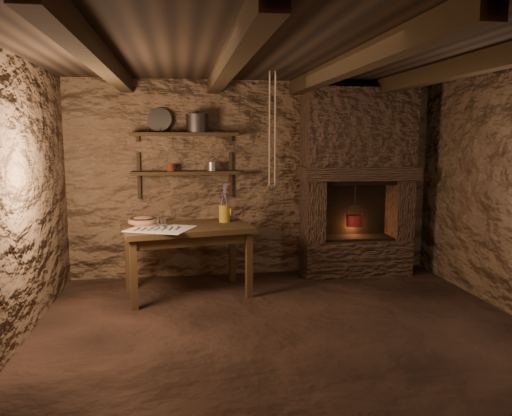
{
  "coord_description": "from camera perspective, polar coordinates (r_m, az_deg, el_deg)",
  "views": [
    {
      "loc": [
        -0.91,
        -4.12,
        1.72
      ],
      "look_at": [
        -0.15,
        0.9,
        0.99
      ],
      "focal_mm": 35.0,
      "sensor_mm": 36.0,
      "label": 1
    }
  ],
  "objects": [
    {
      "name": "floor",
      "position": [
        4.56,
        3.61,
        -14.04
      ],
      "size": [
        4.5,
        4.5,
        0.0
      ],
      "primitive_type": "plane",
      "color": "black",
      "rests_on": "ground"
    },
    {
      "name": "back_wall",
      "position": [
        6.21,
        -0.2,
        3.33
      ],
      "size": [
        4.5,
        0.04,
        2.4
      ],
      "primitive_type": "cube",
      "color": "#4C3523",
      "rests_on": "floor"
    },
    {
      "name": "front_wall",
      "position": [
        2.36,
        14.19,
        -4.75
      ],
      "size": [
        4.5,
        0.04,
        2.4
      ],
      "primitive_type": "cube",
      "color": "#4C3523",
      "rests_on": "floor"
    },
    {
      "name": "left_wall",
      "position": [
        4.37,
        -26.48,
        0.46
      ],
      "size": [
        0.04,
        4.0,
        2.4
      ],
      "primitive_type": "cube",
      "color": "#4C3523",
      "rests_on": "floor"
    },
    {
      "name": "ceiling",
      "position": [
        4.28,
        3.91,
        17.29
      ],
      "size": [
        4.5,
        4.0,
        0.04
      ],
      "primitive_type": "cube",
      "color": "black",
      "rests_on": "back_wall"
    },
    {
      "name": "beam_far_left",
      "position": [
        4.21,
        -17.32,
        15.86
      ],
      "size": [
        0.14,
        3.95,
        0.16
      ],
      "primitive_type": "cube",
      "color": "black",
      "rests_on": "ceiling"
    },
    {
      "name": "beam_mid_left",
      "position": [
        4.18,
        -3.08,
        16.25
      ],
      "size": [
        0.14,
        3.95,
        0.16
      ],
      "primitive_type": "cube",
      "color": "black",
      "rests_on": "ceiling"
    },
    {
      "name": "beam_mid_right",
      "position": [
        4.4,
        10.52,
        15.74
      ],
      "size": [
        0.14,
        3.95,
        0.16
      ],
      "primitive_type": "cube",
      "color": "black",
      "rests_on": "ceiling"
    },
    {
      "name": "beam_far_right",
      "position": [
        4.81,
        22.24,
        14.61
      ],
      "size": [
        0.14,
        3.95,
        0.16
      ],
      "primitive_type": "cube",
      "color": "black",
      "rests_on": "ceiling"
    },
    {
      "name": "shelf_lower",
      "position": [
        5.98,
        -8.08,
        4.03
      ],
      "size": [
        1.25,
        0.3,
        0.04
      ],
      "primitive_type": "cube",
      "color": "black",
      "rests_on": "back_wall"
    },
    {
      "name": "shelf_upper",
      "position": [
        5.96,
        -8.16,
        8.34
      ],
      "size": [
        1.25,
        0.3,
        0.04
      ],
      "primitive_type": "cube",
      "color": "black",
      "rests_on": "back_wall"
    },
    {
      "name": "hearth",
      "position": [
        6.29,
        11.47,
        3.47
      ],
      "size": [
        1.43,
        0.51,
        2.3
      ],
      "color": "#322219",
      "rests_on": "floor"
    },
    {
      "name": "work_table",
      "position": [
        5.52,
        -7.84,
        -5.65
      ],
      "size": [
        1.46,
        1.0,
        0.77
      ],
      "rotation": [
        0.0,
        0.0,
        0.18
      ],
      "color": "#342412",
      "rests_on": "floor"
    },
    {
      "name": "linen_cloth",
      "position": [
        5.29,
        -10.84,
        -2.34
      ],
      "size": [
        0.77,
        0.71,
        0.01
      ],
      "primitive_type": "cube",
      "rotation": [
        0.0,
        0.0,
        -0.42
      ],
      "color": "silver",
      "rests_on": "work_table"
    },
    {
      "name": "pewter_cutlery_row",
      "position": [
        5.27,
        -10.85,
        -2.27
      ],
      "size": [
        0.56,
        0.4,
        0.01
      ],
      "primitive_type": null,
      "rotation": [
        0.0,
        0.0,
        -0.42
      ],
      "color": "gray",
      "rests_on": "linen_cloth"
    },
    {
      "name": "drinking_glasses",
      "position": [
        5.4,
        -10.59,
        -1.64
      ],
      "size": [
        0.2,
        0.06,
        0.08
      ],
      "primitive_type": null,
      "color": "silver",
      "rests_on": "linen_cloth"
    },
    {
      "name": "stoneware_jug",
      "position": [
        5.62,
        -3.61,
        0.32
      ],
      "size": [
        0.14,
        0.14,
        0.45
      ],
      "rotation": [
        0.0,
        0.0,
        0.08
      ],
      "color": "#A98220",
      "rests_on": "work_table"
    },
    {
      "name": "wooden_bowl",
      "position": [
        5.57,
        -12.78,
        -1.52
      ],
      "size": [
        0.33,
        0.33,
        0.12
      ],
      "primitive_type": "ellipsoid",
      "rotation": [
        0.0,
        0.0,
        -0.0
      ],
      "color": "#A46B47",
      "rests_on": "work_table"
    },
    {
      "name": "iron_stockpot",
      "position": [
        5.97,
        -6.73,
        9.5
      ],
      "size": [
        0.26,
        0.26,
        0.19
      ],
      "primitive_type": "cylinder",
      "rotation": [
        0.0,
        0.0,
        0.02
      ],
      "color": "#282624",
      "rests_on": "shelf_upper"
    },
    {
      "name": "tin_pan",
      "position": [
        6.07,
        -10.97,
        9.84
      ],
      "size": [
        0.31,
        0.19,
        0.29
      ],
      "primitive_type": "cylinder",
      "rotation": [
        1.26,
        0.0,
        -0.21
      ],
      "color": "gray",
      "rests_on": "shelf_upper"
    },
    {
      "name": "small_kettle",
      "position": [
        5.98,
        -5.04,
        4.77
      ],
      "size": [
        0.18,
        0.15,
        0.16
      ],
      "primitive_type": null,
      "rotation": [
        0.0,
        0.0,
        0.32
      ],
      "color": "gray",
      "rests_on": "shelf_lower"
    },
    {
      "name": "rusty_tin",
      "position": [
        5.97,
        -9.74,
        4.59
      ],
      "size": [
        0.1,
        0.1,
        0.09
      ],
      "primitive_type": "cylinder",
      "rotation": [
        0.0,
        0.0,
        -0.15
      ],
      "color": "#4F1B0F",
      "rests_on": "shelf_lower"
    },
    {
      "name": "red_pot",
      "position": [
        6.3,
        11.18,
        -1.34
      ],
      "size": [
        0.23,
        0.23,
        0.54
      ],
      "rotation": [
        0.0,
        0.0,
        -0.18
      ],
      "color": "maroon",
      "rests_on": "hearth"
    },
    {
      "name": "hanging_ropes",
      "position": [
        5.26,
        1.88,
        9.01
      ],
      "size": [
        0.08,
        0.08,
        1.2
      ],
      "primitive_type": null,
      "color": "tan",
      "rests_on": "ceiling"
    }
  ]
}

